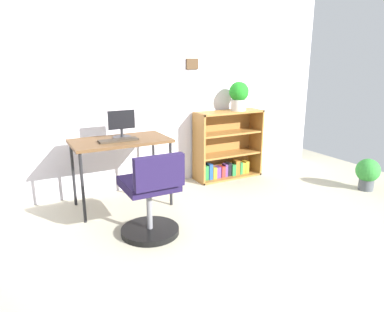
{
  "coord_description": "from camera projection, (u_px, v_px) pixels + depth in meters",
  "views": [
    {
      "loc": [
        -1.42,
        -1.82,
        1.51
      ],
      "look_at": [
        0.22,
        1.28,
        0.55
      ],
      "focal_mm": 33.24,
      "sensor_mm": 36.0,
      "label": 1
    }
  ],
  "objects": [
    {
      "name": "potted_plant_floor",
      "position": [
        368.0,
        172.0,
        4.21
      ],
      "size": [
        0.28,
        0.28,
        0.38
      ],
      "color": "#474C51",
      "rests_on": "ground_plane"
    },
    {
      "name": "office_chair",
      "position": [
        151.0,
        199.0,
        3.06
      ],
      "size": [
        0.52,
        0.55,
        0.78
      ],
      "color": "black",
      "rests_on": "ground_plane"
    },
    {
      "name": "potted_plant_on_shelf",
      "position": [
        239.0,
        95.0,
        4.48
      ],
      "size": [
        0.25,
        0.25,
        0.36
      ],
      "color": "#B7B2A8",
      "rests_on": "bookshelf_low"
    },
    {
      "name": "wall_back",
      "position": [
        140.0,
        86.0,
        4.11
      ],
      "size": [
        5.2,
        0.12,
        2.44
      ],
      "color": "silver",
      "rests_on": "ground_plane"
    },
    {
      "name": "keyboard",
      "position": [
        118.0,
        140.0,
        3.56
      ],
      "size": [
        0.39,
        0.13,
        0.02
      ],
      "primitive_type": "cube",
      "color": "#332A1F",
      "rests_on": "desk"
    },
    {
      "name": "monitor",
      "position": [
        122.0,
        125.0,
        3.67
      ],
      "size": [
        0.28,
        0.19,
        0.29
      ],
      "color": "#262628",
      "rests_on": "desk"
    },
    {
      "name": "desk",
      "position": [
        121.0,
        145.0,
        3.65
      ],
      "size": [
        0.99,
        0.56,
        0.72
      ],
      "color": "brown",
      "rests_on": "ground_plane"
    },
    {
      "name": "bookshelf_low",
      "position": [
        226.0,
        148.0,
        4.65
      ],
      "size": [
        0.9,
        0.3,
        0.88
      ],
      "color": "olive",
      "rests_on": "ground_plane"
    },
    {
      "name": "ground_plane",
      "position": [
        247.0,
        273.0,
        2.59
      ],
      "size": [
        6.24,
        6.24,
        0.0
      ],
      "primitive_type": "plane",
      "color": "#ABA58E"
    }
  ]
}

